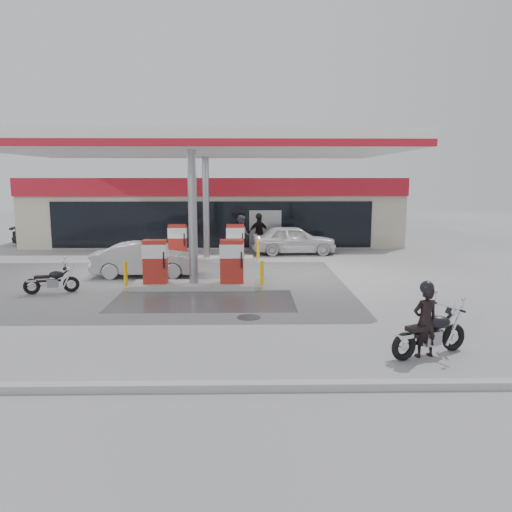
% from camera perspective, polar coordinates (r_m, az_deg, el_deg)
% --- Properties ---
extents(ground, '(90.00, 90.00, 0.00)m').
position_cam_1_polar(ground, '(16.64, -7.80, -5.11)').
color(ground, gray).
rests_on(ground, ground).
extents(wet_patch, '(6.00, 3.00, 0.00)m').
position_cam_1_polar(wet_patch, '(16.59, -6.08, -5.11)').
color(wet_patch, '#4C4C4F').
rests_on(wet_patch, ground).
extents(drain_cover, '(0.70, 0.70, 0.01)m').
position_cam_1_polar(drain_cover, '(14.60, -0.84, -7.02)').
color(drain_cover, '#38383A').
rests_on(drain_cover, ground).
extents(kerb, '(28.00, 0.25, 0.15)m').
position_cam_1_polar(kerb, '(10.05, -12.56, -14.40)').
color(kerb, gray).
rests_on(kerb, ground).
extents(store_building, '(22.00, 8.22, 4.00)m').
position_cam_1_polar(store_building, '(32.09, -4.57, 5.34)').
color(store_building, beige).
rests_on(store_building, ground).
extents(canopy, '(16.00, 10.02, 5.51)m').
position_cam_1_polar(canopy, '(21.16, -6.51, 12.29)').
color(canopy, silver).
rests_on(canopy, ground).
extents(pump_island_near, '(5.14, 1.30, 1.78)m').
position_cam_1_polar(pump_island_near, '(18.44, -7.13, -1.46)').
color(pump_island_near, '#9E9E99').
rests_on(pump_island_near, ground).
extents(pump_island_far, '(5.14, 1.30, 1.78)m').
position_cam_1_polar(pump_island_far, '(24.34, -5.66, 1.10)').
color(pump_island_far, '#9E9E99').
rests_on(pump_island_far, ground).
extents(main_motorcycle, '(2.02, 1.11, 1.10)m').
position_cam_1_polar(main_motorcycle, '(12.15, 19.34, -8.47)').
color(main_motorcycle, black).
rests_on(main_motorcycle, ground).
extents(biker_main, '(0.69, 0.54, 1.66)m').
position_cam_1_polar(biker_main, '(11.92, 18.76, -7.08)').
color(biker_main, black).
rests_on(biker_main, ground).
extents(parked_motorcycle, '(1.83, 0.78, 0.95)m').
position_cam_1_polar(parked_motorcycle, '(18.89, -22.25, -2.70)').
color(parked_motorcycle, black).
rests_on(parked_motorcycle, ground).
extents(sedan_white, '(4.55, 2.00, 1.52)m').
position_cam_1_polar(sedan_white, '(26.55, 4.32, 1.88)').
color(sedan_white, white).
rests_on(sedan_white, ground).
extents(attendant, '(1.09, 1.21, 2.03)m').
position_cam_1_polar(attendant, '(27.00, -1.68, 2.56)').
color(attendant, '#5C5D61').
rests_on(attendant, ground).
extents(hatchback_silver, '(4.27, 1.60, 1.39)m').
position_cam_1_polar(hatchback_silver, '(20.97, -12.60, -0.38)').
color(hatchback_silver, '#A7AAAF').
rests_on(hatchback_silver, ground).
extents(parked_car_left, '(4.07, 1.83, 1.16)m').
position_cam_1_polar(parked_car_left, '(32.50, -22.66, 2.19)').
color(parked_car_left, black).
rests_on(parked_car_left, ground).
extents(biker_walking, '(1.20, 0.69, 1.93)m').
position_cam_1_polar(biker_walking, '(28.01, 0.34, 2.69)').
color(biker_walking, black).
rests_on(biker_walking, ground).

